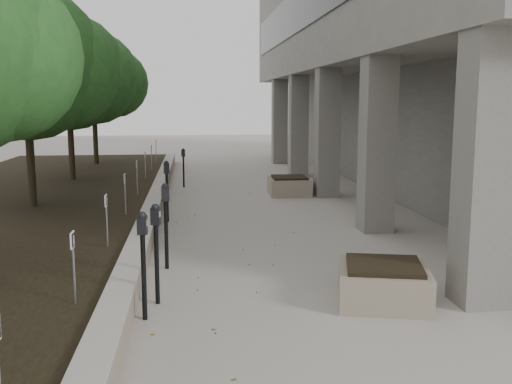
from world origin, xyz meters
TOP-DOWN VIEW (x-y plane):
  - ground at (0.00, 0.00)m, footprint 90.00×90.00m
  - retaining_wall at (-1.82, 9.00)m, footprint 0.39×26.00m
  - planting_bed at (-5.50, 9.00)m, footprint 7.00×26.00m
  - crabapple_tree_3 at (-4.80, 8.00)m, footprint 4.60×4.00m
  - crabapple_tree_4 at (-4.80, 13.00)m, footprint 4.60×4.00m
  - crabapple_tree_5 at (-4.80, 18.00)m, footprint 4.60×4.00m
  - parking_sign_2 at (-2.35, 0.50)m, footprint 0.04×0.22m
  - parking_sign_3 at (-2.35, 3.50)m, footprint 0.04×0.22m
  - parking_sign_4 at (-2.35, 6.50)m, footprint 0.04×0.22m
  - parking_sign_5 at (-2.35, 9.50)m, footprint 0.04×0.22m
  - parking_sign_6 at (-2.35, 12.50)m, footprint 0.04×0.22m
  - parking_sign_7 at (-2.35, 15.50)m, footprint 0.04×0.22m
  - parking_sign_8 at (-2.35, 18.50)m, footprint 0.04×0.22m
  - parking_meter_1 at (-1.50, 0.89)m, footprint 0.17×0.13m
  - parking_meter_2 at (-1.36, 1.53)m, footprint 0.17×0.15m
  - parking_meter_3 at (-1.30, 3.38)m, footprint 0.17×0.13m
  - parking_meter_4 at (-1.45, 7.57)m, footprint 0.17×0.14m
  - parking_meter_5 at (-1.11, 13.46)m, footprint 0.16×0.14m
  - planter_front at (2.01, 1.19)m, footprint 1.59×1.59m
  - planter_back at (2.28, 11.40)m, footprint 1.33×1.33m
  - berry_scatter at (-0.10, 5.00)m, footprint 3.30×14.10m

SIDE VIEW (x-z plane):
  - ground at x=0.00m, z-range 0.00..0.00m
  - berry_scatter at x=-0.10m, z-range 0.00..0.02m
  - planting_bed at x=-5.50m, z-range 0.00..0.40m
  - retaining_wall at x=-1.82m, z-range 0.00..0.50m
  - planter_back at x=2.28m, z-range 0.00..0.60m
  - planter_front at x=2.01m, z-range 0.00..0.61m
  - parking_meter_5 at x=-1.11m, z-range 0.00..1.37m
  - parking_meter_2 at x=-1.36m, z-range 0.00..1.52m
  - parking_meter_1 at x=-1.50m, z-range 0.00..1.53m
  - parking_meter_4 at x=-1.45m, z-range 0.00..1.54m
  - parking_meter_3 at x=-1.30m, z-range 0.00..1.57m
  - parking_sign_2 at x=-2.35m, z-range 0.40..1.36m
  - parking_sign_3 at x=-2.35m, z-range 0.40..1.36m
  - parking_sign_4 at x=-2.35m, z-range 0.40..1.36m
  - parking_sign_5 at x=-2.35m, z-range 0.40..1.36m
  - parking_sign_6 at x=-2.35m, z-range 0.40..1.36m
  - parking_sign_7 at x=-2.35m, z-range 0.40..1.36m
  - parking_sign_8 at x=-2.35m, z-range 0.40..1.36m
  - crabapple_tree_3 at x=-4.80m, z-range 0.40..5.84m
  - crabapple_tree_4 at x=-4.80m, z-range 0.40..5.84m
  - crabapple_tree_5 at x=-4.80m, z-range 0.40..5.84m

